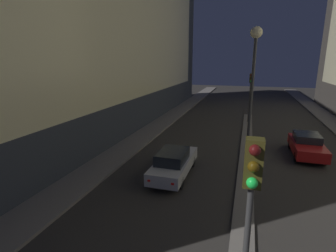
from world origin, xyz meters
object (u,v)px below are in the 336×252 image
street_lamp (254,69)px  car_right_lane (307,145)px  traffic_light_mid (250,87)px  car_left_lane (174,163)px  traffic_light_near (250,208)px

street_lamp → car_right_lane: street_lamp is taller
traffic_light_mid → car_right_lane: bearing=-66.1°
traffic_light_mid → car_left_lane: traffic_light_mid is taller
traffic_light_mid → car_right_lane: 9.96m
car_left_lane → car_right_lane: car_left_lane is taller
street_lamp → car_right_lane: 7.64m
traffic_light_near → traffic_light_mid: bearing=90.0°
street_lamp → car_left_lane: size_ratio=1.64×
car_right_lane → traffic_light_mid: bearing=113.9°
car_right_lane → street_lamp: bearing=-132.9°
street_lamp → car_left_lane: street_lamp is taller
traffic_light_mid → street_lamp: 13.03m
traffic_light_near → car_right_lane: size_ratio=1.13×
traffic_light_near → traffic_light_mid: 22.92m
traffic_light_near → car_left_lane: size_ratio=1.03×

